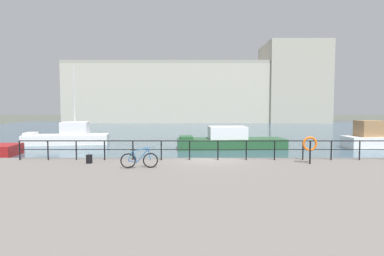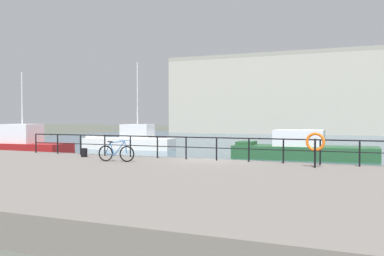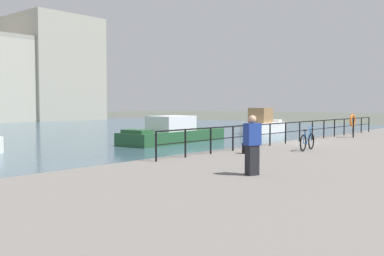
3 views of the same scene
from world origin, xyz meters
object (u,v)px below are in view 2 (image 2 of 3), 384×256
object	(u,v)px
harbor_building	(379,91)
moored_small_launch	(302,149)
life_ring_stand	(315,143)
moored_green_narrowboat	(22,144)
mooring_bollard	(84,153)
parked_bicycle	(116,153)
moored_cabin_cruiser	(131,140)

from	to	relation	value
harbor_building	moored_small_launch	world-z (taller)	harbor_building
life_ring_stand	moored_green_narrowboat	bearing A→B (deg)	161.51
moored_green_narrowboat	mooring_bollard	distance (m)	13.94
harbor_building	parked_bicycle	bearing A→B (deg)	-98.56
parked_bicycle	mooring_bollard	size ratio (longest dim) A/B	4.01
harbor_building	life_ring_stand	world-z (taller)	harbor_building
harbor_building	life_ring_stand	bearing A→B (deg)	-90.74
moored_cabin_cruiser	parked_bicycle	xyz separation A→B (m)	(9.59, -16.56, 0.43)
moored_small_launch	life_ring_stand	size ratio (longest dim) A/B	6.84
parked_bicycle	moored_green_narrowboat	bearing A→B (deg)	141.40
moored_small_launch	life_ring_stand	bearing A→B (deg)	98.63
moored_small_launch	parked_bicycle	distance (m)	14.58
harbor_building	life_ring_stand	distance (m)	60.88
mooring_bollard	life_ring_stand	distance (m)	11.34
moored_small_launch	life_ring_stand	xyz separation A→B (m)	(2.73, -12.16, 1.09)
moored_green_narrowboat	parked_bicycle	xyz separation A→B (m)	(14.49, -8.90, 0.43)
parked_bicycle	life_ring_stand	xyz separation A→B (m)	(8.52, 1.21, 0.59)
moored_cabin_cruiser	life_ring_stand	xyz separation A→B (m)	(18.11, -15.35, 1.01)
mooring_bollard	moored_green_narrowboat	bearing A→B (deg)	147.04
moored_cabin_cruiser	mooring_bollard	size ratio (longest dim) A/B	18.53
harbor_building	mooring_bollard	distance (m)	62.03
harbor_building	moored_small_launch	bearing A→B (deg)	-94.15
harbor_building	mooring_bollard	xyz separation A→B (m)	(-12.10, -60.54, -6.06)
harbor_building	parked_bicycle	xyz separation A→B (m)	(-9.31, -61.86, -5.89)
moored_small_launch	mooring_bollard	world-z (taller)	moored_small_launch
moored_small_launch	parked_bicycle	size ratio (longest dim) A/B	5.42
moored_cabin_cruiser	parked_bicycle	distance (m)	19.14
moored_cabin_cruiser	moored_green_narrowboat	xyz separation A→B (m)	(-4.89, -7.65, 0.00)
moored_cabin_cruiser	parked_bicycle	world-z (taller)	moored_cabin_cruiser
parked_bicycle	mooring_bollard	xyz separation A→B (m)	(-2.79, 1.32, -0.17)
harbor_building	moored_small_launch	xyz separation A→B (m)	(-3.52, -48.49, -6.39)
parked_bicycle	life_ring_stand	bearing A→B (deg)	1.08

